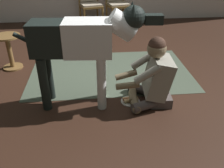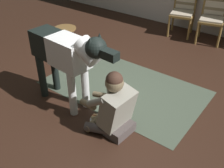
{
  "view_description": "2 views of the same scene",
  "coord_description": "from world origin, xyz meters",
  "views": [
    {
      "loc": [
        -0.31,
        -2.86,
        1.66
      ],
      "look_at": [
        -0.1,
        -0.61,
        0.34
      ],
      "focal_mm": 38.88,
      "sensor_mm": 36.0,
      "label": 1
    },
    {
      "loc": [
        1.86,
        -2.46,
        2.28
      ],
      "look_at": [
        0.17,
        -0.23,
        0.44
      ],
      "focal_mm": 43.11,
      "sensor_mm": 36.0,
      "label": 2
    }
  ],
  "objects": [
    {
      "name": "ground_plane",
      "position": [
        0.0,
        0.0,
        0.0
      ],
      "size": [
        14.21,
        14.21,
        0.0
      ],
      "primitive_type": "plane",
      "color": "#331E15"
    },
    {
      "name": "area_rug",
      "position": [
        -0.04,
        0.34,
        0.0
      ],
      "size": [
        2.33,
        1.42,
        0.01
      ],
      "primitive_type": "cube",
      "color": "#465141",
      "rests_on": "ground"
    },
    {
      "name": "dining_chair_left_of_pair",
      "position": [
        -0.28,
        2.82,
        0.54
      ],
      "size": [
        0.56,
        0.56,
        0.98
      ],
      "color": "olive",
      "rests_on": "ground"
    },
    {
      "name": "dining_chair_right_of_pair",
      "position": [
        0.33,
        2.82,
        0.54
      ],
      "size": [
        0.56,
        0.56,
        0.98
      ],
      "color": "olive",
      "rests_on": "ground"
    },
    {
      "name": "person_sitting_on_floor",
      "position": [
        0.39,
        -0.48,
        0.33
      ],
      "size": [
        0.68,
        0.58,
        0.81
      ],
      "color": "#504544",
      "rests_on": "ground"
    },
    {
      "name": "large_dog",
      "position": [
        -0.39,
        -0.43,
        0.77
      ],
      "size": [
        1.54,
        0.38,
        1.16
      ],
      "color": "silver",
      "rests_on": "ground"
    },
    {
      "name": "hot_dog_on_plate",
      "position": [
        0.14,
        -0.47,
        0.03
      ],
      "size": [
        0.23,
        0.23,
        0.06
      ],
      "color": "silver",
      "rests_on": "ground"
    },
    {
      "name": "round_side_table",
      "position": [
        -1.51,
        0.62,
        0.31
      ],
      "size": [
        0.39,
        0.39,
        0.52
      ],
      "color": "brown",
      "rests_on": "ground"
    }
  ]
}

